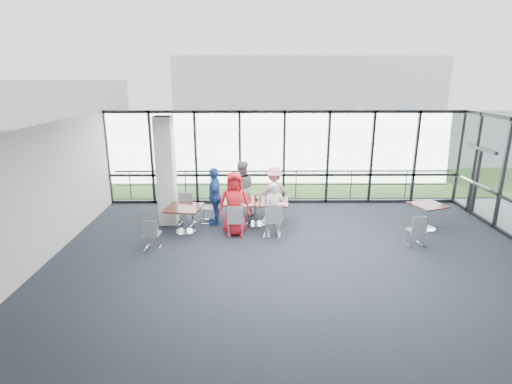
{
  "coord_description": "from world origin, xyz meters",
  "views": [
    {
      "loc": [
        -1.07,
        -8.38,
        4.26
      ],
      "look_at": [
        -0.98,
        2.54,
        1.1
      ],
      "focal_mm": 28.0,
      "sensor_mm": 36.0,
      "label": 1
    }
  ],
  "objects_px": {
    "side_table_left": "(184,211)",
    "chair_main_fr": "(271,202)",
    "diner_end": "(215,196)",
    "diner_far_right": "(274,192)",
    "chair_main_fl": "(242,200)",
    "chair_spare_r": "(417,231)",
    "main_table": "(256,205)",
    "chair_main_nr": "(272,220)",
    "chair_main_nl": "(236,221)",
    "chair_spare_la": "(152,234)",
    "chair_spare_lb": "(186,210)",
    "chair_main_end": "(208,208)",
    "diner_near_right": "(274,210)",
    "structural_column": "(166,171)",
    "side_table_right": "(428,208)",
    "diner_far_left": "(241,188)",
    "diner_near_left": "(234,204)"
  },
  "relations": [
    {
      "from": "chair_main_fl",
      "to": "chair_spare_r",
      "type": "xyz_separation_m",
      "value": [
        4.58,
        -2.59,
        -0.06
      ]
    },
    {
      "from": "chair_main_nl",
      "to": "chair_main_fr",
      "type": "height_order",
      "value": "chair_main_nl"
    },
    {
      "from": "chair_main_end",
      "to": "chair_spare_lb",
      "type": "relative_size",
      "value": 1.01
    },
    {
      "from": "structural_column",
      "to": "diner_far_right",
      "type": "xyz_separation_m",
      "value": [
        3.2,
        0.61,
        -0.8
      ]
    },
    {
      "from": "chair_spare_r",
      "to": "chair_main_fl",
      "type": "bearing_deg",
      "value": 141.48
    },
    {
      "from": "main_table",
      "to": "chair_main_nl",
      "type": "height_order",
      "value": "chair_main_nl"
    },
    {
      "from": "diner_far_left",
      "to": "diner_end",
      "type": "relative_size",
      "value": 1.02
    },
    {
      "from": "chair_main_nl",
      "to": "chair_spare_r",
      "type": "relative_size",
      "value": 1.08
    },
    {
      "from": "main_table",
      "to": "chair_spare_la",
      "type": "relative_size",
      "value": 2.48
    },
    {
      "from": "chair_spare_lb",
      "to": "chair_main_nl",
      "type": "bearing_deg",
      "value": 160.32
    },
    {
      "from": "side_table_left",
      "to": "diner_near_left",
      "type": "xyz_separation_m",
      "value": [
        1.43,
        -0.19,
        0.25
      ]
    },
    {
      "from": "diner_near_right",
      "to": "chair_spare_lb",
      "type": "xyz_separation_m",
      "value": [
        -2.56,
        0.94,
        -0.31
      ]
    },
    {
      "from": "chair_spare_r",
      "to": "structural_column",
      "type": "bearing_deg",
      "value": 156.38
    },
    {
      "from": "main_table",
      "to": "chair_main_fr",
      "type": "distance_m",
      "value": 1.02
    },
    {
      "from": "side_table_left",
      "to": "diner_end",
      "type": "distance_m",
      "value": 1.09
    },
    {
      "from": "side_table_left",
      "to": "chair_main_fr",
      "type": "distance_m",
      "value": 2.93
    },
    {
      "from": "diner_end",
      "to": "diner_far_right",
      "type": "bearing_deg",
      "value": 105.58
    },
    {
      "from": "side_table_left",
      "to": "chair_spare_r",
      "type": "xyz_separation_m",
      "value": [
        6.18,
        -1.0,
        -0.23
      ]
    },
    {
      "from": "structural_column",
      "to": "chair_main_fr",
      "type": "height_order",
      "value": "structural_column"
    },
    {
      "from": "side_table_left",
      "to": "chair_main_nr",
      "type": "bearing_deg",
      "value": -8.76
    },
    {
      "from": "main_table",
      "to": "chair_main_nr",
      "type": "relative_size",
      "value": 2.03
    },
    {
      "from": "structural_column",
      "to": "diner_near_right",
      "type": "xyz_separation_m",
      "value": [
        3.12,
        -1.08,
        -0.84
      ]
    },
    {
      "from": "diner_near_right",
      "to": "chair_main_nr",
      "type": "bearing_deg",
      "value": -150.53
    },
    {
      "from": "main_table",
      "to": "chair_main_end",
      "type": "height_order",
      "value": "chair_main_end"
    },
    {
      "from": "diner_near_right",
      "to": "diner_far_left",
      "type": "height_order",
      "value": "diner_far_left"
    },
    {
      "from": "diner_near_right",
      "to": "chair_main_end",
      "type": "distance_m",
      "value": 2.24
    },
    {
      "from": "diner_near_right",
      "to": "diner_far_left",
      "type": "relative_size",
      "value": 0.87
    },
    {
      "from": "main_table",
      "to": "diner_far_right",
      "type": "height_order",
      "value": "diner_far_right"
    },
    {
      "from": "main_table",
      "to": "side_table_right",
      "type": "xyz_separation_m",
      "value": [
        4.94,
        -0.4,
        0.01
      ]
    },
    {
      "from": "chair_main_nr",
      "to": "chair_main_end",
      "type": "relative_size",
      "value": 1.05
    },
    {
      "from": "diner_far_right",
      "to": "diner_end",
      "type": "xyz_separation_m",
      "value": [
        -1.8,
        -0.67,
        0.06
      ]
    },
    {
      "from": "diner_end",
      "to": "chair_spare_la",
      "type": "xyz_separation_m",
      "value": [
        -1.45,
        -1.81,
        -0.46
      ]
    },
    {
      "from": "chair_main_nr",
      "to": "chair_main_fr",
      "type": "relative_size",
      "value": 1.14
    },
    {
      "from": "chair_main_nl",
      "to": "chair_spare_r",
      "type": "distance_m",
      "value": 4.77
    },
    {
      "from": "diner_far_right",
      "to": "diner_near_right",
      "type": "bearing_deg",
      "value": 81.26
    },
    {
      "from": "main_table",
      "to": "diner_end",
      "type": "distance_m",
      "value": 1.25
    },
    {
      "from": "side_table_right",
      "to": "chair_main_end",
      "type": "bearing_deg",
      "value": 174.66
    },
    {
      "from": "diner_near_right",
      "to": "diner_end",
      "type": "xyz_separation_m",
      "value": [
        -1.72,
        1.02,
        0.1
      ]
    },
    {
      "from": "side_table_right",
      "to": "diner_far_right",
      "type": "bearing_deg",
      "value": 164.92
    },
    {
      "from": "chair_main_nr",
      "to": "chair_main_fl",
      "type": "distance_m",
      "value": 2.14
    },
    {
      "from": "main_table",
      "to": "diner_near_right",
      "type": "distance_m",
      "value": 1.05
    },
    {
      "from": "diner_near_right",
      "to": "diner_near_left",
      "type": "bearing_deg",
      "value": 166.79
    },
    {
      "from": "main_table",
      "to": "chair_spare_la",
      "type": "height_order",
      "value": "chair_spare_la"
    },
    {
      "from": "main_table",
      "to": "chair_spare_la",
      "type": "distance_m",
      "value": 3.17
    },
    {
      "from": "side_table_right",
      "to": "chair_main_fl",
      "type": "distance_m",
      "value": 5.54
    },
    {
      "from": "diner_far_right",
      "to": "chair_spare_lb",
      "type": "relative_size",
      "value": 1.75
    },
    {
      "from": "diner_end",
      "to": "chair_spare_r",
      "type": "height_order",
      "value": "diner_end"
    },
    {
      "from": "diner_far_right",
      "to": "chair_main_end",
      "type": "relative_size",
      "value": 1.73
    },
    {
      "from": "side_table_right",
      "to": "diner_end",
      "type": "distance_m",
      "value": 6.18
    },
    {
      "from": "diner_near_left",
      "to": "diner_far_left",
      "type": "distance_m",
      "value": 1.66
    }
  ]
}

